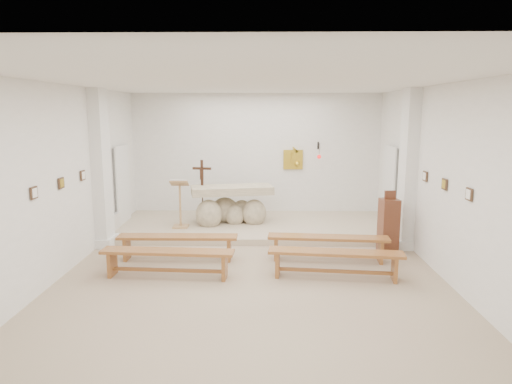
{
  "coord_description": "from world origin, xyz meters",
  "views": [
    {
      "loc": [
        0.23,
        -7.93,
        3.02
      ],
      "look_at": [
        0.06,
        1.6,
        1.31
      ],
      "focal_mm": 32.0,
      "sensor_mm": 36.0,
      "label": 1
    }
  ],
  "objects_px": {
    "altar": "(231,207)",
    "crucifix_stand": "(202,186)",
    "bench_left_second": "(168,257)",
    "bench_left_front": "(178,242)",
    "bench_right_second": "(335,258)",
    "bench_right_front": "(328,242)",
    "lectern": "(180,203)",
    "donation_pedestal": "(388,226)"
  },
  "relations": [
    {
      "from": "crucifix_stand",
      "to": "bench_left_front",
      "type": "distance_m",
      "value": 2.73
    },
    {
      "from": "altar",
      "to": "donation_pedestal",
      "type": "xyz_separation_m",
      "value": [
        3.51,
        -1.99,
        0.04
      ]
    },
    {
      "from": "bench_left_front",
      "to": "bench_right_second",
      "type": "height_order",
      "value": "same"
    },
    {
      "from": "bench_left_second",
      "to": "altar",
      "type": "bearing_deg",
      "value": 79.04
    },
    {
      "from": "altar",
      "to": "crucifix_stand",
      "type": "xyz_separation_m",
      "value": [
        -0.75,
        0.1,
        0.53
      ]
    },
    {
      "from": "altar",
      "to": "bench_left_front",
      "type": "xyz_separation_m",
      "value": [
        -0.91,
        -2.54,
        -0.17
      ]
    },
    {
      "from": "lectern",
      "to": "donation_pedestal",
      "type": "distance_m",
      "value": 4.97
    },
    {
      "from": "lectern",
      "to": "bench_right_second",
      "type": "distance_m",
      "value": 4.56
    },
    {
      "from": "donation_pedestal",
      "to": "bench_left_second",
      "type": "relative_size",
      "value": 0.56
    },
    {
      "from": "lectern",
      "to": "bench_right_front",
      "type": "relative_size",
      "value": 0.5
    },
    {
      "from": "donation_pedestal",
      "to": "bench_left_front",
      "type": "bearing_deg",
      "value": 179.92
    },
    {
      "from": "altar",
      "to": "bench_right_front",
      "type": "xyz_separation_m",
      "value": [
        2.15,
        -2.54,
        -0.17
      ]
    },
    {
      "from": "lectern",
      "to": "bench_left_front",
      "type": "height_order",
      "value": "lectern"
    },
    {
      "from": "crucifix_stand",
      "to": "bench_left_second",
      "type": "bearing_deg",
      "value": -82.85
    },
    {
      "from": "bench_left_second",
      "to": "bench_left_front",
      "type": "bearing_deg",
      "value": 93.54
    },
    {
      "from": "lectern",
      "to": "bench_left_front",
      "type": "relative_size",
      "value": 0.51
    },
    {
      "from": "donation_pedestal",
      "to": "bench_right_second",
      "type": "bearing_deg",
      "value": -138.64
    },
    {
      "from": "bench_left_second",
      "to": "bench_right_second",
      "type": "height_order",
      "value": "same"
    },
    {
      "from": "altar",
      "to": "donation_pedestal",
      "type": "relative_size",
      "value": 1.6
    },
    {
      "from": "altar",
      "to": "bench_left_second",
      "type": "bearing_deg",
      "value": -115.76
    },
    {
      "from": "altar",
      "to": "bench_right_second",
      "type": "relative_size",
      "value": 0.88
    },
    {
      "from": "bench_right_second",
      "to": "crucifix_stand",
      "type": "bearing_deg",
      "value": 134.87
    },
    {
      "from": "crucifix_stand",
      "to": "bench_right_front",
      "type": "relative_size",
      "value": 0.66
    },
    {
      "from": "lectern",
      "to": "crucifix_stand",
      "type": "bearing_deg",
      "value": 49.12
    },
    {
      "from": "bench_right_second",
      "to": "bench_left_second",
      "type": "bearing_deg",
      "value": -173.82
    },
    {
      "from": "bench_right_front",
      "to": "bench_left_second",
      "type": "height_order",
      "value": "same"
    },
    {
      "from": "crucifix_stand",
      "to": "bench_right_second",
      "type": "relative_size",
      "value": 0.66
    },
    {
      "from": "crucifix_stand",
      "to": "altar",
      "type": "bearing_deg",
      "value": 2.29
    },
    {
      "from": "lectern",
      "to": "bench_left_second",
      "type": "xyz_separation_m",
      "value": [
        0.32,
        -3.04,
        -0.37
      ]
    },
    {
      "from": "altar",
      "to": "bench_right_second",
      "type": "xyz_separation_m",
      "value": [
        2.15,
        -3.52,
        -0.17
      ]
    },
    {
      "from": "altar",
      "to": "bench_left_front",
      "type": "distance_m",
      "value": 2.7
    },
    {
      "from": "donation_pedestal",
      "to": "bench_left_front",
      "type": "distance_m",
      "value": 4.46
    },
    {
      "from": "lectern",
      "to": "bench_left_front",
      "type": "xyz_separation_m",
      "value": [
        0.32,
        -2.06,
        -0.37
      ]
    },
    {
      "from": "altar",
      "to": "bench_left_front",
      "type": "relative_size",
      "value": 0.89
    },
    {
      "from": "crucifix_stand",
      "to": "bench_left_second",
      "type": "distance_m",
      "value": 3.69
    },
    {
      "from": "crucifix_stand",
      "to": "bench_left_second",
      "type": "relative_size",
      "value": 0.66
    },
    {
      "from": "bench_left_second",
      "to": "lectern",
      "type": "bearing_deg",
      "value": 99.51
    },
    {
      "from": "bench_left_front",
      "to": "bench_right_second",
      "type": "bearing_deg",
      "value": -17.9
    },
    {
      "from": "lectern",
      "to": "bench_left_front",
      "type": "distance_m",
      "value": 2.11
    },
    {
      "from": "bench_left_front",
      "to": "donation_pedestal",
      "type": "bearing_deg",
      "value": 7.07
    },
    {
      "from": "bench_right_front",
      "to": "bench_left_second",
      "type": "relative_size",
      "value": 1.0
    },
    {
      "from": "crucifix_stand",
      "to": "bench_left_front",
      "type": "xyz_separation_m",
      "value": [
        -0.16,
        -2.63,
        -0.7
      ]
    }
  ]
}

